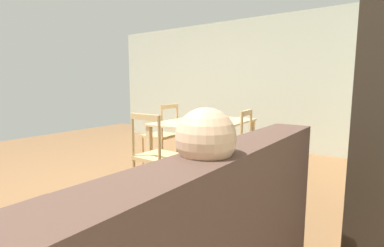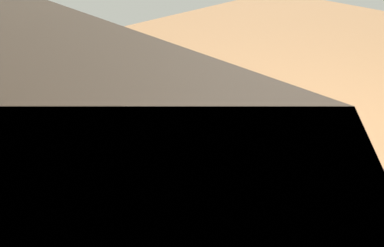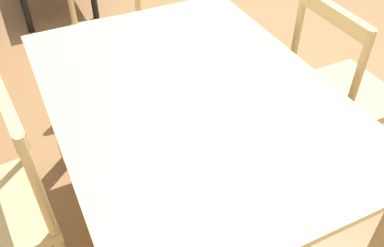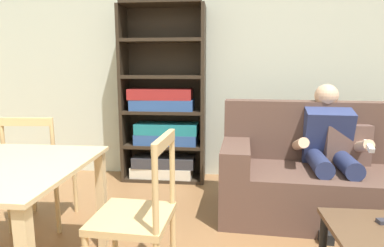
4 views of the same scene
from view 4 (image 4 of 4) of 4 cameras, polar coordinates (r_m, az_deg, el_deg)
The scene contains 6 objects.
wall_back at distance 3.90m, azimuth 2.00°, elevation 9.46°, with size 6.70×0.12×2.54m, color beige.
couch at distance 3.18m, azimuth 24.80°, elevation -8.39°, with size 2.14×0.97×0.98m.
person_lounging at distance 3.07m, azimuth 22.90°, elevation -4.10°, with size 0.61×0.91×1.14m.
bookshelf at distance 3.74m, azimuth -4.94°, elevation 1.75°, with size 0.94×0.36×1.99m.
dining_chair_near_wall at distance 2.97m, azimuth -24.95°, elevation -7.35°, with size 0.45×0.45×0.92m.
dining_chair_facing_couch at distance 1.92m, azimuth -9.51°, elevation -15.91°, with size 0.45×0.45×0.94m.
Camera 4 is at (0.24, -1.03, 1.30)m, focal length 30.52 mm.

